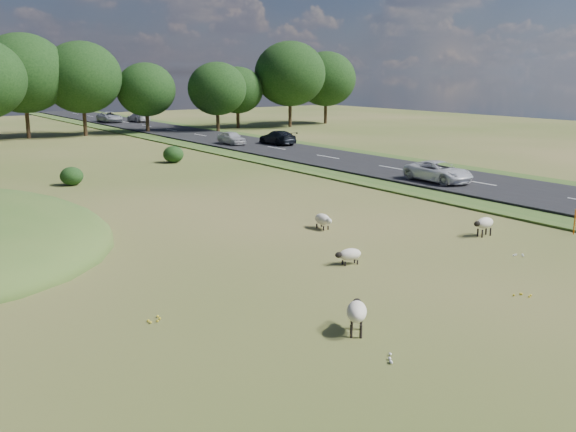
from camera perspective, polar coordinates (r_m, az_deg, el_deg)
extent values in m
plane|color=#3B561B|center=(42.37, -14.70, 2.24)|extent=(160.00, 160.00, 0.00)
cube|color=black|center=(60.35, 0.03, 5.77)|extent=(8.00, 150.00, 0.25)
cylinder|color=black|center=(79.27, -22.16, 7.93)|extent=(0.44, 0.44, 4.22)
ellipsoid|color=black|center=(79.10, -22.47, 11.65)|extent=(9.85, 9.85, 8.86)
cylinder|color=black|center=(79.95, -17.63, 8.20)|extent=(0.44, 0.44, 3.94)
ellipsoid|color=black|center=(79.77, -17.86, 11.65)|extent=(9.20, 9.20, 8.28)
cylinder|color=black|center=(81.61, -12.39, 8.27)|extent=(0.44, 0.44, 3.09)
ellipsoid|color=black|center=(81.43, -12.52, 10.92)|extent=(7.20, 7.20, 6.48)
cylinder|color=black|center=(81.79, -6.26, 8.51)|extent=(0.44, 0.44, 3.12)
ellipsoid|color=black|center=(81.61, -6.32, 11.18)|extent=(7.29, 7.29, 6.56)
cylinder|color=black|center=(87.60, -4.47, 8.75)|extent=(0.44, 0.44, 2.93)
ellipsoid|color=black|center=(87.44, -4.51, 11.10)|extent=(6.84, 6.84, 6.16)
cylinder|color=black|center=(89.36, 0.18, 9.26)|extent=(0.44, 0.44, 4.16)
ellipsoid|color=black|center=(89.21, 0.19, 12.53)|extent=(9.71, 9.71, 8.74)
cylinder|color=black|center=(95.49, 3.35, 9.33)|extent=(0.44, 0.44, 3.74)
ellipsoid|color=black|center=(95.34, 3.39, 12.07)|extent=(8.72, 8.72, 7.84)
ellipsoid|color=black|center=(45.03, -18.68, 3.38)|extent=(1.51, 1.51, 1.24)
ellipsoid|color=black|center=(54.35, -10.15, 5.42)|extent=(1.70, 1.70, 1.39)
cylinder|color=#D8590C|center=(32.45, 24.12, -0.48)|extent=(0.06, 0.06, 1.20)
ellipsoid|color=beige|center=(30.66, 17.09, -0.59)|extent=(1.01, 0.54, 0.51)
ellipsoid|color=black|center=(30.24, 16.46, -0.66)|extent=(0.33, 0.25, 0.26)
cylinder|color=black|center=(30.46, 16.88, -1.51)|extent=(0.07, 0.07, 0.37)
cylinder|color=black|center=(30.61, 16.51, -1.42)|extent=(0.07, 0.07, 0.37)
cylinder|color=black|center=(30.92, 17.56, -1.36)|extent=(0.07, 0.07, 0.37)
cylinder|color=black|center=(31.06, 17.19, -1.27)|extent=(0.07, 0.07, 0.37)
ellipsoid|color=beige|center=(30.79, 3.09, -0.30)|extent=(0.65, 1.09, 0.53)
ellipsoid|color=silver|center=(30.32, 3.66, -0.44)|extent=(0.28, 0.36, 0.27)
cylinder|color=black|center=(30.69, 3.59, -1.04)|extent=(0.08, 0.08, 0.20)
cylinder|color=black|center=(30.55, 3.18, -1.10)|extent=(0.08, 0.08, 0.20)
cylinder|color=black|center=(31.19, 2.99, -0.82)|extent=(0.08, 0.08, 0.20)
cylinder|color=black|center=(31.05, 2.58, -0.87)|extent=(0.08, 0.08, 0.20)
ellipsoid|color=beige|center=(18.62, 6.12, -8.44)|extent=(1.15, 1.19, 0.55)
ellipsoid|color=black|center=(19.16, 6.15, -7.71)|extent=(0.43, 0.44, 0.28)
cylinder|color=black|center=(19.09, 5.69, -9.42)|extent=(0.08, 0.08, 0.39)
cylinder|color=black|center=(19.09, 6.51, -9.44)|extent=(0.08, 0.08, 0.39)
cylinder|color=black|center=(18.51, 5.65, -10.15)|extent=(0.08, 0.08, 0.39)
cylinder|color=black|center=(18.51, 6.50, -10.17)|extent=(0.08, 0.08, 0.39)
ellipsoid|color=beige|center=(25.18, 5.54, -3.41)|extent=(1.00, 0.67, 0.47)
ellipsoid|color=black|center=(24.94, 4.53, -3.47)|extent=(0.34, 0.28, 0.24)
cylinder|color=black|center=(25.05, 5.11, -4.26)|extent=(0.07, 0.07, 0.17)
cylinder|color=black|center=(25.24, 4.87, -4.12)|extent=(0.07, 0.07, 0.17)
cylinder|color=black|center=(25.29, 6.19, -4.11)|extent=(0.07, 0.07, 0.17)
cylinder|color=black|center=(25.49, 5.94, -3.98)|extent=(0.07, 0.07, 0.17)
imported|color=silver|center=(65.45, -5.04, 6.95)|extent=(1.56, 3.87, 1.32)
imported|color=black|center=(65.17, -0.94, 7.00)|extent=(1.94, 4.78, 1.39)
imported|color=white|center=(43.79, 13.23, 3.87)|extent=(2.24, 4.86, 1.35)
imported|color=silver|center=(97.80, -13.13, 8.59)|extent=(2.06, 5.07, 1.47)
imported|color=#B8BCC1|center=(97.99, -15.57, 8.47)|extent=(2.50, 5.41, 1.50)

